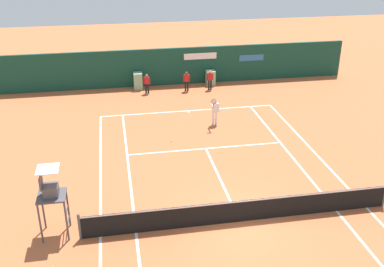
# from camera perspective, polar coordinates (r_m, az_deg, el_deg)

# --- Properties ---
(ground_plane) EXTENTS (80.00, 80.00, 0.01)m
(ground_plane) POSITION_cam_1_polar(r_m,az_deg,el_deg) (18.42, 5.53, -9.87)
(ground_plane) COLOR #BC6038
(tennis_net) EXTENTS (12.10, 0.10, 1.07)m
(tennis_net) POSITION_cam_1_polar(r_m,az_deg,el_deg) (17.68, 6.10, -9.54)
(tennis_net) COLOR #4C4C51
(tennis_net) RESTS_ON ground_plane
(sponsor_back_wall) EXTENTS (25.00, 1.02, 2.63)m
(sponsor_back_wall) POSITION_cam_1_polar(r_m,az_deg,el_deg) (32.56, -2.12, 8.33)
(sponsor_back_wall) COLOR #144233
(sponsor_back_wall) RESTS_ON ground_plane
(umpire_chair) EXTENTS (1.00, 1.00, 2.75)m
(umpire_chair) POSITION_cam_1_polar(r_m,az_deg,el_deg) (16.99, -17.27, -7.09)
(umpire_chair) COLOR #47474C
(umpire_chair) RESTS_ON ground_plane
(player_on_baseline) EXTENTS (0.61, 0.64, 1.76)m
(player_on_baseline) POSITION_cam_1_polar(r_m,az_deg,el_deg) (25.78, 2.89, 2.98)
(player_on_baseline) COLOR white
(player_on_baseline) RESTS_ON ground_plane
(ball_kid_centre_post) EXTENTS (0.45, 0.19, 1.36)m
(ball_kid_centre_post) POSITION_cam_1_polar(r_m,az_deg,el_deg) (30.94, -5.67, 6.39)
(ball_kid_centre_post) COLOR black
(ball_kid_centre_post) RESTS_ON ground_plane
(ball_kid_left_post) EXTENTS (0.46, 0.23, 1.38)m
(ball_kid_left_post) POSITION_cam_1_polar(r_m,az_deg,el_deg) (31.25, -0.68, 6.72)
(ball_kid_left_post) COLOR black
(ball_kid_left_post) RESTS_ON ground_plane
(ball_kid_right_post) EXTENTS (0.46, 0.20, 1.38)m
(ball_kid_right_post) POSITION_cam_1_polar(r_m,az_deg,el_deg) (31.55, 2.27, 6.88)
(ball_kid_right_post) COLOR black
(ball_kid_right_post) RESTS_ON ground_plane
(tennis_ball_near_service_line) EXTENTS (0.07, 0.07, 0.07)m
(tennis_ball_near_service_line) POSITION_cam_1_polar(r_m,az_deg,el_deg) (24.05, -2.60, -0.93)
(tennis_ball_near_service_line) COLOR #CCE033
(tennis_ball_near_service_line) RESTS_ON ground_plane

